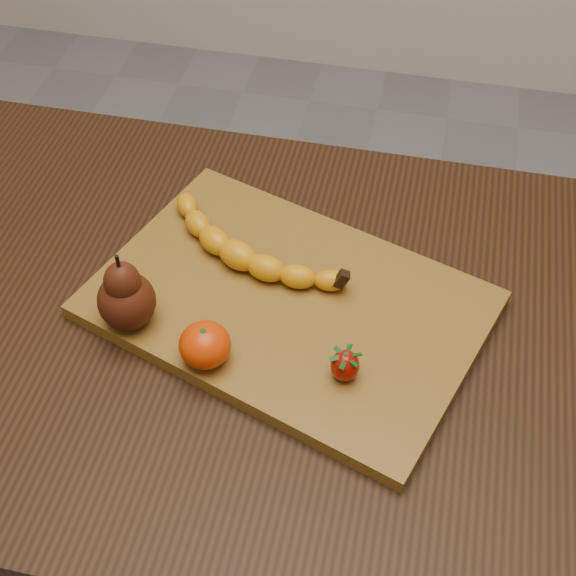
% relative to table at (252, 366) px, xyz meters
% --- Properties ---
extents(ground, '(3.50, 3.50, 0.00)m').
position_rel_table_xyz_m(ground, '(0.00, 0.00, -0.66)').
color(ground, slate).
rests_on(ground, ground).
extents(table, '(1.00, 0.70, 0.76)m').
position_rel_table_xyz_m(table, '(0.00, 0.00, 0.00)').
color(table, black).
rests_on(table, ground).
extents(cutting_board, '(0.52, 0.43, 0.02)m').
position_rel_table_xyz_m(cutting_board, '(0.04, 0.02, 0.11)').
color(cutting_board, brown).
rests_on(cutting_board, table).
extents(banana, '(0.23, 0.15, 0.04)m').
position_rel_table_xyz_m(banana, '(-0.03, 0.06, 0.14)').
color(banana, orange).
rests_on(banana, cutting_board).
extents(pear, '(0.08, 0.08, 0.10)m').
position_rel_table_xyz_m(pear, '(-0.13, -0.05, 0.17)').
color(pear, '#45190B').
rests_on(pear, cutting_board).
extents(mandarin, '(0.07, 0.07, 0.05)m').
position_rel_table_xyz_m(mandarin, '(-0.03, -0.08, 0.14)').
color(mandarin, red).
rests_on(mandarin, cutting_board).
extents(strawberry, '(0.04, 0.04, 0.04)m').
position_rel_table_xyz_m(strawberry, '(0.13, -0.07, 0.14)').
color(strawberry, '#970B04').
rests_on(strawberry, cutting_board).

